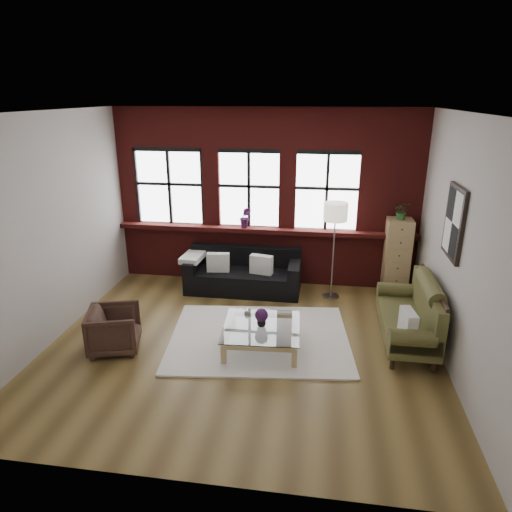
# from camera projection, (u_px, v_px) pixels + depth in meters

# --- Properties ---
(floor) EXTENTS (5.50, 5.50, 0.00)m
(floor) POSITION_uv_depth(u_px,v_px,m) (243.00, 345.00, 6.56)
(floor) COLOR brown
(floor) RESTS_ON ground
(ceiling) EXTENTS (5.50, 5.50, 0.00)m
(ceiling) POSITION_uv_depth(u_px,v_px,m) (241.00, 112.00, 5.49)
(ceiling) COLOR white
(ceiling) RESTS_ON ground
(wall_back) EXTENTS (5.50, 0.00, 5.50)m
(wall_back) POSITION_uv_depth(u_px,v_px,m) (266.00, 198.00, 8.35)
(wall_back) COLOR #B1ABA5
(wall_back) RESTS_ON ground
(wall_front) EXTENTS (5.50, 0.00, 5.50)m
(wall_front) POSITION_uv_depth(u_px,v_px,m) (188.00, 330.00, 3.70)
(wall_front) COLOR #B1ABA5
(wall_front) RESTS_ON ground
(wall_left) EXTENTS (0.00, 5.00, 5.00)m
(wall_left) POSITION_uv_depth(u_px,v_px,m) (49.00, 230.00, 6.40)
(wall_left) COLOR #B1ABA5
(wall_left) RESTS_ON ground
(wall_right) EXTENTS (0.00, 5.00, 5.00)m
(wall_right) POSITION_uv_depth(u_px,v_px,m) (460.00, 248.00, 5.65)
(wall_right) COLOR #B1ABA5
(wall_right) RESTS_ON ground
(brick_backwall) EXTENTS (5.50, 0.12, 3.20)m
(brick_backwall) POSITION_uv_depth(u_px,v_px,m) (265.00, 199.00, 8.30)
(brick_backwall) COLOR maroon
(brick_backwall) RESTS_ON floor
(sill_ledge) EXTENTS (5.50, 0.30, 0.08)m
(sill_ledge) POSITION_uv_depth(u_px,v_px,m) (265.00, 230.00, 8.40)
(sill_ledge) COLOR maroon
(sill_ledge) RESTS_ON brick_backwall
(window_left) EXTENTS (1.38, 0.10, 1.50)m
(window_left) POSITION_uv_depth(u_px,v_px,m) (170.00, 188.00, 8.50)
(window_left) COLOR black
(window_left) RESTS_ON brick_backwall
(window_mid) EXTENTS (1.38, 0.10, 1.50)m
(window_mid) POSITION_uv_depth(u_px,v_px,m) (249.00, 190.00, 8.30)
(window_mid) COLOR black
(window_mid) RESTS_ON brick_backwall
(window_right) EXTENTS (1.38, 0.10, 1.50)m
(window_right) POSITION_uv_depth(u_px,v_px,m) (327.00, 192.00, 8.10)
(window_right) COLOR black
(window_right) RESTS_ON brick_backwall
(wall_poster) EXTENTS (0.05, 0.74, 0.94)m
(wall_poster) POSITION_uv_depth(u_px,v_px,m) (454.00, 223.00, 5.84)
(wall_poster) COLOR black
(wall_poster) RESTS_ON wall_right
(shag_rug) EXTENTS (2.80, 2.31, 0.03)m
(shag_rug) POSITION_uv_depth(u_px,v_px,m) (259.00, 338.00, 6.72)
(shag_rug) COLOR silver
(shag_rug) RESTS_ON floor
(dark_sofa) EXTENTS (2.05, 0.83, 0.74)m
(dark_sofa) POSITION_uv_depth(u_px,v_px,m) (243.00, 271.00, 8.25)
(dark_sofa) COLOR black
(dark_sofa) RESTS_ON floor
(pillow_a) EXTENTS (0.41, 0.18, 0.34)m
(pillow_a) POSITION_uv_depth(u_px,v_px,m) (218.00, 262.00, 8.16)
(pillow_a) COLOR silver
(pillow_a) RESTS_ON dark_sofa
(pillow_b) EXTENTS (0.42, 0.22, 0.34)m
(pillow_b) POSITION_uv_depth(u_px,v_px,m) (261.00, 265.00, 8.05)
(pillow_b) COLOR silver
(pillow_b) RESTS_ON dark_sofa
(vintage_settee) EXTENTS (0.77, 1.73, 0.92)m
(vintage_settee) POSITION_uv_depth(u_px,v_px,m) (407.00, 313.00, 6.49)
(vintage_settee) COLOR #4C4A23
(vintage_settee) RESTS_ON floor
(pillow_settee) EXTENTS (0.19, 0.40, 0.34)m
(pillow_settee) POSITION_uv_depth(u_px,v_px,m) (408.00, 323.00, 5.97)
(pillow_settee) COLOR silver
(pillow_settee) RESTS_ON vintage_settee
(armchair) EXTENTS (0.85, 0.83, 0.62)m
(armchair) POSITION_uv_depth(u_px,v_px,m) (114.00, 330.00, 6.34)
(armchair) COLOR #34221A
(armchair) RESTS_ON floor
(coffee_table) EXTENTS (1.12, 1.12, 0.36)m
(coffee_table) POSITION_uv_depth(u_px,v_px,m) (261.00, 337.00, 6.43)
(coffee_table) COLOR tan
(coffee_table) RESTS_ON shag_rug
(vase) EXTENTS (0.17, 0.17, 0.14)m
(vase) POSITION_uv_depth(u_px,v_px,m) (261.00, 322.00, 6.34)
(vase) COLOR #B2B2B2
(vase) RESTS_ON coffee_table
(flowers) EXTENTS (0.19, 0.19, 0.19)m
(flowers) POSITION_uv_depth(u_px,v_px,m) (262.00, 315.00, 6.31)
(flowers) COLOR #43194A
(flowers) RESTS_ON vase
(drawer_chest) EXTENTS (0.43, 0.43, 1.39)m
(drawer_chest) POSITION_uv_depth(u_px,v_px,m) (397.00, 258.00, 8.00)
(drawer_chest) COLOR tan
(drawer_chest) RESTS_ON floor
(potted_plant_top) EXTENTS (0.29, 0.26, 0.30)m
(potted_plant_top) POSITION_uv_depth(u_px,v_px,m) (402.00, 211.00, 7.72)
(potted_plant_top) COLOR #2D5923
(potted_plant_top) RESTS_ON drawer_chest
(floor_lamp) EXTENTS (0.40, 0.40, 1.85)m
(floor_lamp) POSITION_uv_depth(u_px,v_px,m) (334.00, 247.00, 7.80)
(floor_lamp) COLOR #A5A5A8
(floor_lamp) RESTS_ON floor
(sill_plant) EXTENTS (0.23, 0.19, 0.39)m
(sill_plant) POSITION_uv_depth(u_px,v_px,m) (245.00, 217.00, 8.34)
(sill_plant) COLOR #43194A
(sill_plant) RESTS_ON sill_ledge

